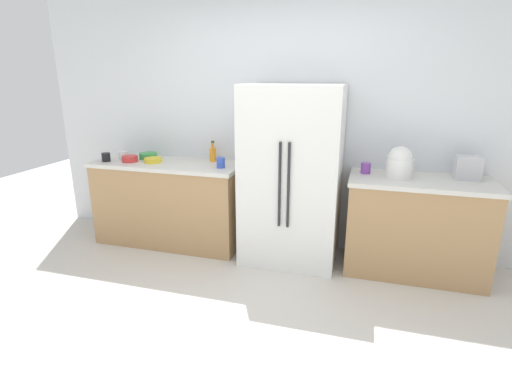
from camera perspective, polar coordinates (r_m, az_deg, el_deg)
The scene contains 15 objects.
ground_plane at distance 2.97m, azimuth -3.51°, elevation -20.46°, with size 11.05×11.05×0.00m, color beige.
kitchen_back_panel at distance 4.10m, azimuth 4.63°, elevation 10.67°, with size 5.52×0.10×2.73m, color silver.
counter_left at distance 4.37m, azimuth -12.40°, elevation -1.50°, with size 1.61×0.63×0.90m.
counter_right at distance 3.90m, azimuth 22.30°, elevation -4.68°, with size 1.25×0.63×0.90m.
refrigerator at distance 3.78m, azimuth 5.23°, elevation 2.32°, with size 0.92×0.69×1.72m.
toaster at distance 3.92m, azimuth 28.56°, elevation 3.16°, with size 0.21×0.15×0.21m, color silver.
rice_cooker at distance 3.71m, azimuth 20.27°, elevation 3.98°, with size 0.23×0.23×0.29m.
bottle_a at distance 4.20m, azimuth -6.32°, elevation 5.56°, with size 0.07×0.07×0.22m.
cup_a at distance 3.91m, azimuth -5.18°, elevation 4.30°, with size 0.09×0.09×0.10m, color blue.
cup_b at distance 4.49m, azimuth -21.08°, elevation 4.78°, with size 0.09×0.09×0.09m, color black.
cup_c at distance 4.53m, azimuth -18.83°, elevation 5.11°, with size 0.09×0.09×0.09m, color white.
cup_d at distance 3.81m, azimuth 15.75°, elevation 3.38°, with size 0.09×0.09×0.10m, color purple.
bowl_a at distance 4.39m, azimuth -17.97°, elevation 4.65°, with size 0.16×0.16×0.06m, color red.
bowl_b at distance 4.28m, azimuth -14.81°, elevation 4.52°, with size 0.19×0.19×0.05m, color yellow.
bowl_c at distance 4.50m, azimuth -15.49°, elevation 5.14°, with size 0.20×0.20×0.06m, color green.
Camera 1 is at (0.82, -2.22, 1.80)m, focal length 27.36 mm.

